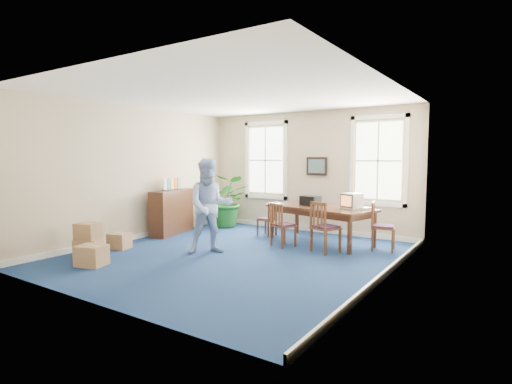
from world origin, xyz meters
The scene contains 25 objects.
floor centered at (0.00, 0.00, 0.00)m, with size 6.50×6.50×0.00m, color navy.
ceiling centered at (0.00, 0.00, 3.20)m, with size 6.50×6.50×0.00m, color white.
wall_back centered at (0.00, 3.25, 1.60)m, with size 6.50×6.50×0.00m, color tan.
wall_front centered at (0.00, -3.25, 1.60)m, with size 6.50×6.50×0.00m, color tan.
wall_left centered at (-3.00, 0.00, 1.60)m, with size 6.50×6.50×0.00m, color tan.
wall_right centered at (3.00, 0.00, 1.60)m, with size 6.50×6.50×0.00m, color tan.
baseboard_back centered at (0.00, 3.22, 0.06)m, with size 6.00×0.04×0.12m, color white.
baseboard_left centered at (-2.97, 0.00, 0.06)m, with size 0.04×6.50×0.12m, color white.
baseboard_right centered at (2.97, 0.00, 0.06)m, with size 0.04×6.50×0.12m, color white.
window_left centered at (-1.30, 3.23, 1.90)m, with size 1.40×0.12×2.20m, color white, non-canonical shape.
window_right centered at (1.90, 3.23, 1.90)m, with size 1.40×0.12×2.20m, color white, non-canonical shape.
wall_picture centered at (0.30, 3.20, 1.75)m, with size 0.58×0.06×0.48m, color black, non-canonical shape.
conference_table centered at (0.93, 2.07, 0.42)m, with size 2.48×1.13×0.84m, color #442516, non-canonical shape.
crt_tv centered at (1.66, 2.12, 1.02)m, with size 0.38×0.41×0.34m, color #B7B7BC, non-canonical shape.
game_console centered at (2.00, 2.07, 0.87)m, with size 0.17×0.22×0.05m, color white.
equipment_bag centered at (0.64, 2.12, 0.96)m, with size 0.45×0.29×0.23m, color black.
chair_near_left centered at (0.42, 1.22, 0.49)m, with size 0.44×0.44×0.98m, color brown, non-canonical shape.
chair_near_right centered at (1.43, 1.22, 0.54)m, with size 0.48×0.48×1.07m, color brown, non-canonical shape.
chair_end_left centered at (-0.54, 2.07, 0.43)m, with size 0.39×0.39×0.86m, color brown, non-canonical shape.
chair_end_right centered at (2.39, 2.07, 0.52)m, with size 0.47×0.47×1.04m, color brown, non-canonical shape.
man centered at (-0.54, -0.14, 0.98)m, with size 0.96×0.74×1.96m, color #96B3E5.
credenza centered at (-2.75, 0.95, 0.59)m, with size 0.43×1.50×1.18m, color #442516.
brochure_rack centered at (-2.73, 0.95, 1.35)m, with size 0.13×0.75×0.33m, color #99999E, non-canonical shape.
potted_plant centered at (-2.18, 2.54, 0.75)m, with size 1.34×1.17×1.49m, color #17581A.
cardboard_boxes centered at (-2.19, -1.65, 0.36)m, with size 1.26×1.26×0.72m, color #A57C52, non-canonical shape.
Camera 1 is at (4.74, -6.44, 1.99)m, focal length 28.00 mm.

